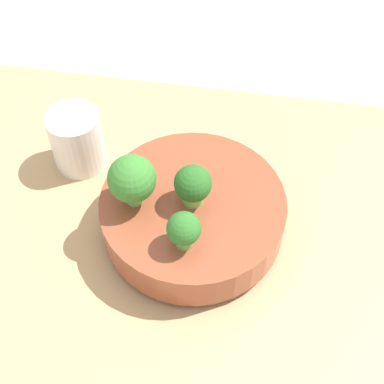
{
  "coord_description": "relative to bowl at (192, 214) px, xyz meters",
  "views": [
    {
      "loc": [
        0.07,
        -0.42,
        0.73
      ],
      "look_at": [
        -0.0,
        0.03,
        0.14
      ],
      "focal_mm": 50.0,
      "sensor_mm": 36.0,
      "label": 1
    }
  ],
  "objects": [
    {
      "name": "table",
      "position": [
        0.0,
        -0.03,
        -0.07
      ],
      "size": [
        0.93,
        0.71,
        0.05
      ],
      "color": "tan",
      "rests_on": "ground_plane"
    },
    {
      "name": "cup",
      "position": [
        -0.21,
        0.11,
        0.01
      ],
      "size": [
        0.09,
        0.09,
        0.1
      ],
      "color": "silver",
      "rests_on": "table"
    },
    {
      "name": "broccoli_floret_center",
      "position": [
        0.0,
        -0.0,
        0.07
      ],
      "size": [
        0.05,
        0.05,
        0.07
      ],
      "color": "#7AB256",
      "rests_on": "bowl"
    },
    {
      "name": "bowl",
      "position": [
        0.0,
        0.0,
        0.0
      ],
      "size": [
        0.27,
        0.27,
        0.07
      ],
      "color": "brown",
      "rests_on": "table"
    },
    {
      "name": "ground_plane",
      "position": [
        0.0,
        -0.03,
        -0.09
      ],
      "size": [
        6.0,
        6.0,
        0.0
      ],
      "primitive_type": "plane",
      "color": "beige"
    },
    {
      "name": "broccoli_floret_left",
      "position": [
        -0.08,
        -0.01,
        0.08
      ],
      "size": [
        0.07,
        0.07,
        0.08
      ],
      "color": "#7AB256",
      "rests_on": "bowl"
    },
    {
      "name": "broccoli_floret_front",
      "position": [
        -0.0,
        -0.07,
        0.07
      ],
      "size": [
        0.05,
        0.05,
        0.06
      ],
      "color": "#6BA34C",
      "rests_on": "bowl"
    }
  ]
}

